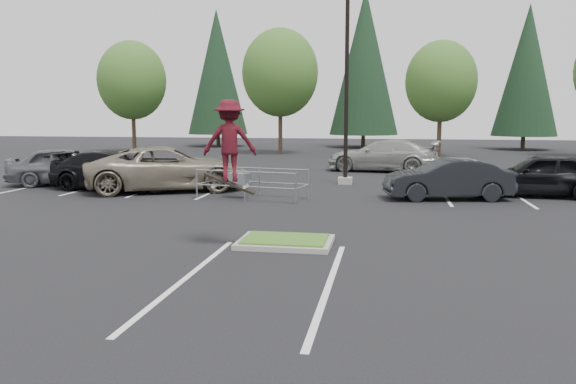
% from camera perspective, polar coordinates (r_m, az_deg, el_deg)
% --- Properties ---
extents(ground, '(120.00, 120.00, 0.00)m').
position_cam_1_polar(ground, '(13.35, -0.27, -5.37)').
color(ground, black).
rests_on(ground, ground).
extents(grass_median, '(2.20, 1.60, 0.16)m').
position_cam_1_polar(grass_median, '(13.34, -0.27, -5.04)').
color(grass_median, gray).
rests_on(grass_median, ground).
extents(stall_lines, '(22.62, 17.60, 0.01)m').
position_cam_1_polar(stall_lines, '(19.41, -0.99, -1.18)').
color(stall_lines, white).
rests_on(stall_lines, ground).
extents(light_pole, '(0.70, 0.60, 10.12)m').
position_cam_1_polar(light_pole, '(24.90, 5.97, 11.28)').
color(light_pole, gray).
rests_on(light_pole, ground).
extents(decid_a, '(5.44, 5.44, 8.91)m').
position_cam_1_polar(decid_a, '(47.48, -15.55, 10.64)').
color(decid_a, '#38281C').
rests_on(decid_a, ground).
extents(decid_b, '(5.89, 5.89, 9.64)m').
position_cam_1_polar(decid_b, '(44.22, -0.80, 11.74)').
color(decid_b, '#38281C').
rests_on(decid_b, ground).
extents(decid_c, '(5.12, 5.12, 8.38)m').
position_cam_1_polar(decid_c, '(42.83, 15.26, 10.54)').
color(decid_c, '#38281C').
rests_on(decid_c, ground).
extents(conif_a, '(5.72, 5.72, 13.00)m').
position_cam_1_polar(conif_a, '(55.41, -7.21, 11.99)').
color(conif_a, '#38281C').
rests_on(conif_a, ground).
extents(conif_b, '(6.38, 6.38, 14.50)m').
position_cam_1_polar(conif_b, '(53.55, 7.78, 12.93)').
color(conif_b, '#38281C').
rests_on(conif_b, ground).
extents(conif_c, '(5.50, 5.50, 12.50)m').
position_cam_1_polar(conif_c, '(53.70, 23.11, 11.30)').
color(conif_c, '#38281C').
rests_on(conif_c, ground).
extents(cart_corral, '(4.09, 2.07, 1.11)m').
position_cam_1_polar(cart_corral, '(20.66, -4.76, 1.28)').
color(cart_corral, gray).
rests_on(cart_corral, ground).
extents(skateboarder, '(1.32, 0.94, 2.14)m').
position_cam_1_polar(skateboarder, '(12.81, -5.98, 5.15)').
color(skateboarder, black).
rests_on(skateboarder, ground).
extents(car_l_tan, '(7.07, 5.36, 1.79)m').
position_cam_1_polar(car_l_tan, '(23.15, -12.40, 2.32)').
color(car_l_tan, gray).
rests_on(car_l_tan, ground).
extents(car_l_black, '(5.64, 2.76, 1.58)m').
position_cam_1_polar(car_l_black, '(23.96, -17.22, 2.08)').
color(car_l_black, black).
rests_on(car_l_black, ground).
extents(car_l_grey, '(5.26, 3.50, 1.66)m').
position_cam_1_polar(car_l_grey, '(26.37, -21.62, 2.47)').
color(car_l_grey, '#55585E').
rests_on(car_l_grey, ground).
extents(car_r_charc, '(4.71, 2.36, 1.48)m').
position_cam_1_polar(car_r_charc, '(21.12, 15.92, 1.27)').
color(car_r_charc, black).
rests_on(car_r_charc, ground).
extents(car_r_black, '(4.90, 2.27, 1.62)m').
position_cam_1_polar(car_r_black, '(23.08, 24.26, 1.59)').
color(car_r_black, black).
rests_on(car_r_black, ground).
extents(car_far_silver, '(6.26, 3.24, 1.74)m').
position_cam_1_polar(car_far_silver, '(30.86, 9.72, 3.69)').
color(car_far_silver, '#9F9F9A').
rests_on(car_far_silver, ground).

